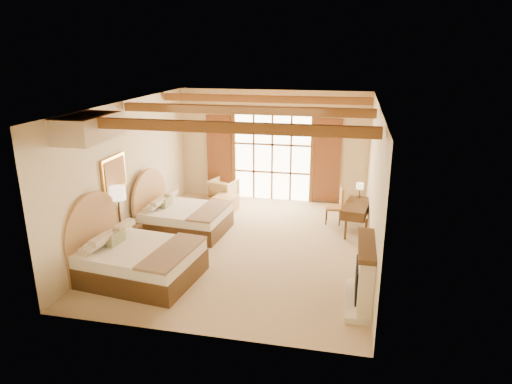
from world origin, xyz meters
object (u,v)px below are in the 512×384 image
(nightstand, at_px, (130,238))
(armchair, at_px, (223,190))
(bed_far, at_px, (179,215))
(desk, at_px, (356,216))
(bed_near, at_px, (132,257))

(nightstand, xyz_separation_m, armchair, (1.12, 3.69, 0.07))
(bed_far, bearing_deg, desk, 16.91)
(bed_near, distance_m, armchair, 4.91)
(bed_near, xyz_separation_m, armchair, (0.45, 4.89, -0.10))
(bed_near, bearing_deg, armchair, 91.70)
(bed_near, xyz_separation_m, bed_far, (0.02, 2.46, -0.03))
(bed_near, distance_m, desk, 5.43)
(bed_far, relative_size, nightstand, 3.97)
(nightstand, bearing_deg, desk, 25.77)
(bed_far, xyz_separation_m, armchair, (0.43, 2.43, -0.07))
(bed_near, distance_m, nightstand, 1.39)
(desk, bearing_deg, bed_near, -132.79)
(bed_near, height_order, nightstand, bed_near)
(bed_near, relative_size, bed_far, 1.11)
(nightstand, height_order, desk, desk)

